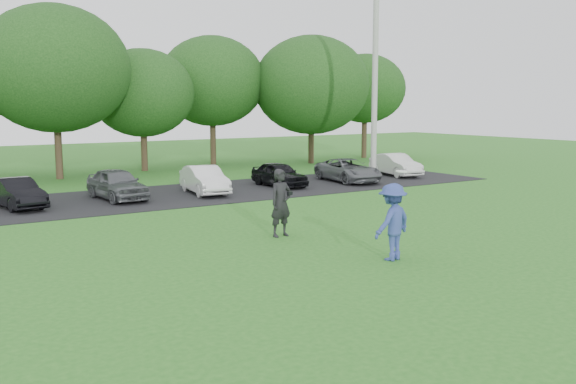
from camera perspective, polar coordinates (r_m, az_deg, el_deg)
name	(u,v)px	position (r m, az deg, el deg)	size (l,w,h in m)	color
ground	(367,262)	(15.72, 7.00, -6.18)	(100.00, 100.00, 0.00)	#24681D
parking_lot	(162,196)	(26.81, -11.13, -0.36)	(32.00, 6.50, 0.03)	black
utility_pole	(375,74)	(32.06, 7.74, 10.38)	(0.28, 0.28, 10.44)	#A8A8A3
frisbee_player	(392,222)	(15.82, 9.26, -2.63)	(1.35, 0.96, 2.20)	#32428E
camera_bystander	(281,203)	(18.34, -0.63, -0.98)	(0.76, 0.55, 1.95)	black
parked_cars	(153,183)	(26.54, -11.94, 0.82)	(28.06, 4.59, 1.23)	#4F1117
tree_row	(117,82)	(36.25, -14.94, 9.40)	(42.39, 9.85, 8.64)	#38281C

